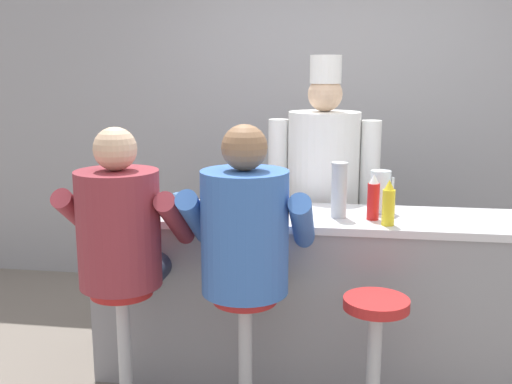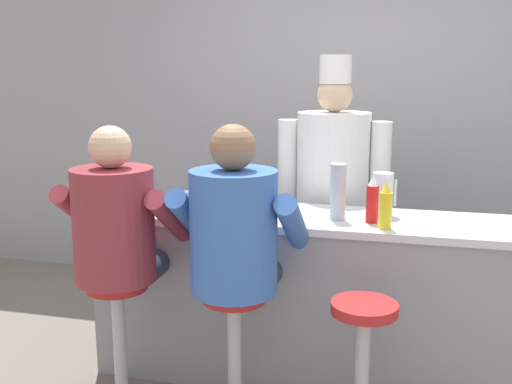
{
  "view_description": "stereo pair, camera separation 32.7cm",
  "coord_description": "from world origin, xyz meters",
  "px_view_note": "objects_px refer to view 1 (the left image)",
  "views": [
    {
      "loc": [
        0.07,
        -2.91,
        1.73
      ],
      "look_at": [
        -0.41,
        0.26,
        1.07
      ],
      "focal_mm": 42.0,
      "sensor_mm": 36.0,
      "label": 1
    },
    {
      "loc": [
        0.39,
        -2.85,
        1.73
      ],
      "look_at": [
        -0.41,
        0.26,
        1.07
      ],
      "focal_mm": 42.0,
      "sensor_mm": 36.0,
      "label": 2
    }
  ],
  "objects_px": {
    "cup_stack_steel": "(339,190)",
    "cook_in_whites_near": "(323,186)",
    "ketchup_bottle_red": "(373,198)",
    "cereal_bowl": "(223,213)",
    "diner_seated_blue": "(246,238)",
    "coffee_mug_blue": "(182,200)",
    "empty_stool_round": "(375,345)",
    "mustard_bottle_yellow": "(389,204)",
    "breakfast_plate": "(143,209)",
    "diner_seated_maroon": "(122,235)",
    "water_pitcher_clear": "(380,192)"
  },
  "relations": [
    {
      "from": "cereal_bowl",
      "to": "cup_stack_steel",
      "type": "distance_m",
      "value": 0.63
    },
    {
      "from": "breakfast_plate",
      "to": "diner_seated_maroon",
      "type": "xyz_separation_m",
      "value": [
        0.04,
        -0.43,
        -0.03
      ]
    },
    {
      "from": "cereal_bowl",
      "to": "coffee_mug_blue",
      "type": "xyz_separation_m",
      "value": [
        -0.29,
        0.23,
        0.01
      ]
    },
    {
      "from": "cup_stack_steel",
      "to": "empty_stool_round",
      "type": "height_order",
      "value": "cup_stack_steel"
    },
    {
      "from": "ketchup_bottle_red",
      "to": "diner_seated_blue",
      "type": "height_order",
      "value": "diner_seated_blue"
    },
    {
      "from": "cup_stack_steel",
      "to": "cook_in_whites_near",
      "type": "distance_m",
      "value": 0.66
    },
    {
      "from": "water_pitcher_clear",
      "to": "cup_stack_steel",
      "type": "height_order",
      "value": "cup_stack_steel"
    },
    {
      "from": "water_pitcher_clear",
      "to": "diner_seated_maroon",
      "type": "xyz_separation_m",
      "value": [
        -1.26,
        -0.61,
        -0.13
      ]
    },
    {
      "from": "cereal_bowl",
      "to": "cook_in_whites_near",
      "type": "distance_m",
      "value": 0.9
    },
    {
      "from": "water_pitcher_clear",
      "to": "diner_seated_blue",
      "type": "bearing_deg",
      "value": -137.08
    },
    {
      "from": "cereal_bowl",
      "to": "diner_seated_maroon",
      "type": "distance_m",
      "value": 0.56
    },
    {
      "from": "cereal_bowl",
      "to": "cup_stack_steel",
      "type": "xyz_separation_m",
      "value": [
        0.61,
        0.11,
        0.12
      ]
    },
    {
      "from": "mustard_bottle_yellow",
      "to": "water_pitcher_clear",
      "type": "height_order",
      "value": "same"
    },
    {
      "from": "cup_stack_steel",
      "to": "diner_seated_maroon",
      "type": "height_order",
      "value": "diner_seated_maroon"
    },
    {
      "from": "cereal_bowl",
      "to": "coffee_mug_blue",
      "type": "bearing_deg",
      "value": 141.57
    },
    {
      "from": "breakfast_plate",
      "to": "water_pitcher_clear",
      "type": "bearing_deg",
      "value": 7.65
    },
    {
      "from": "cereal_bowl",
      "to": "empty_stool_round",
      "type": "bearing_deg",
      "value": -26.1
    },
    {
      "from": "mustard_bottle_yellow",
      "to": "cup_stack_steel",
      "type": "height_order",
      "value": "cup_stack_steel"
    },
    {
      "from": "ketchup_bottle_red",
      "to": "cook_in_whites_near",
      "type": "relative_size",
      "value": 0.13
    },
    {
      "from": "mustard_bottle_yellow",
      "to": "cup_stack_steel",
      "type": "bearing_deg",
      "value": 152.57
    },
    {
      "from": "ketchup_bottle_red",
      "to": "empty_stool_round",
      "type": "height_order",
      "value": "ketchup_bottle_red"
    },
    {
      "from": "breakfast_plate",
      "to": "cereal_bowl",
      "type": "bearing_deg",
      "value": -8.92
    },
    {
      "from": "ketchup_bottle_red",
      "to": "diner_seated_blue",
      "type": "bearing_deg",
      "value": -144.08
    },
    {
      "from": "mustard_bottle_yellow",
      "to": "breakfast_plate",
      "type": "distance_m",
      "value": 1.34
    },
    {
      "from": "cereal_bowl",
      "to": "diner_seated_blue",
      "type": "bearing_deg",
      "value": -62.63
    },
    {
      "from": "breakfast_plate",
      "to": "cup_stack_steel",
      "type": "height_order",
      "value": "cup_stack_steel"
    },
    {
      "from": "breakfast_plate",
      "to": "diner_seated_maroon",
      "type": "relative_size",
      "value": 0.16
    },
    {
      "from": "breakfast_plate",
      "to": "cup_stack_steel",
      "type": "xyz_separation_m",
      "value": [
        1.08,
        0.03,
        0.14
      ]
    },
    {
      "from": "coffee_mug_blue",
      "to": "empty_stool_round",
      "type": "bearing_deg",
      "value": -29.7
    },
    {
      "from": "coffee_mug_blue",
      "to": "diner_seated_blue",
      "type": "bearing_deg",
      "value": -51.06
    },
    {
      "from": "cereal_bowl",
      "to": "coffee_mug_blue",
      "type": "height_order",
      "value": "coffee_mug_blue"
    },
    {
      "from": "water_pitcher_clear",
      "to": "coffee_mug_blue",
      "type": "distance_m",
      "value": 1.13
    },
    {
      "from": "cook_in_whites_near",
      "to": "diner_seated_blue",
      "type": "bearing_deg",
      "value": -106.09
    },
    {
      "from": "cup_stack_steel",
      "to": "cook_in_whites_near",
      "type": "relative_size",
      "value": 0.16
    },
    {
      "from": "ketchup_bottle_red",
      "to": "empty_stool_round",
      "type": "relative_size",
      "value": 0.35
    },
    {
      "from": "coffee_mug_blue",
      "to": "cook_in_whites_near",
      "type": "bearing_deg",
      "value": 33.24
    },
    {
      "from": "mustard_bottle_yellow",
      "to": "cook_in_whites_near",
      "type": "height_order",
      "value": "cook_in_whites_near"
    },
    {
      "from": "cup_stack_steel",
      "to": "diner_seated_maroon",
      "type": "xyz_separation_m",
      "value": [
        -1.04,
        -0.46,
        -0.16
      ]
    },
    {
      "from": "cup_stack_steel",
      "to": "empty_stool_round",
      "type": "bearing_deg",
      "value": -69.12
    },
    {
      "from": "cereal_bowl",
      "to": "cup_stack_steel",
      "type": "bearing_deg",
      "value": 9.81
    },
    {
      "from": "breakfast_plate",
      "to": "cook_in_whites_near",
      "type": "relative_size",
      "value": 0.13
    },
    {
      "from": "empty_stool_round",
      "to": "mustard_bottle_yellow",
      "type": "bearing_deg",
      "value": 80.36
    },
    {
      "from": "ketchup_bottle_red",
      "to": "cook_in_whites_near",
      "type": "distance_m",
      "value": 0.73
    },
    {
      "from": "cereal_bowl",
      "to": "cook_in_whites_near",
      "type": "xyz_separation_m",
      "value": [
        0.5,
        0.75,
        0.02
      ]
    },
    {
      "from": "coffee_mug_blue",
      "to": "empty_stool_round",
      "type": "relative_size",
      "value": 0.2
    },
    {
      "from": "ketchup_bottle_red",
      "to": "breakfast_plate",
      "type": "relative_size",
      "value": 1.06
    },
    {
      "from": "breakfast_plate",
      "to": "cereal_bowl",
      "type": "relative_size",
      "value": 1.65
    },
    {
      "from": "mustard_bottle_yellow",
      "to": "diner_seated_blue",
      "type": "distance_m",
      "value": 0.76
    },
    {
      "from": "diner_seated_blue",
      "to": "cup_stack_steel",
      "type": "bearing_deg",
      "value": 47.32
    },
    {
      "from": "coffee_mug_blue",
      "to": "diner_seated_maroon",
      "type": "xyz_separation_m",
      "value": [
        -0.14,
        -0.59,
        -0.05
      ]
    }
  ]
}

